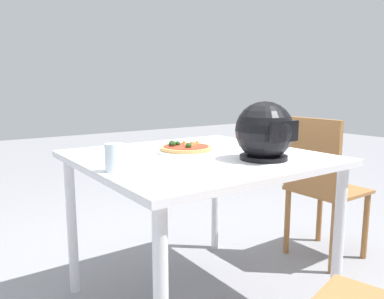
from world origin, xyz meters
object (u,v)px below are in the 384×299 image
dining_table (198,172)px  chair_side (320,181)px  drinking_glass (114,158)px  motorcycle_helmet (265,132)px  pizza (186,148)px

dining_table → chair_side: chair_side is taller
drinking_glass → dining_table: bearing=-166.9°
chair_side → motorcycle_helmet: bearing=17.3°
pizza → drinking_glass: (0.46, 0.20, 0.03)m
pizza → chair_side: bearing=172.3°
motorcycle_helmet → drinking_glass: bearing=-13.4°
pizza → motorcycle_helmet: 0.41m
pizza → chair_side: chair_side is taller
dining_table → pizza: size_ratio=4.26×
dining_table → motorcycle_helmet: 0.38m
pizza → drinking_glass: size_ratio=2.34×
motorcycle_helmet → drinking_glass: 0.67m
dining_table → drinking_glass: bearing=13.1°
motorcycle_helmet → dining_table: bearing=-56.8°
dining_table → pizza: (0.01, -0.09, 0.11)m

